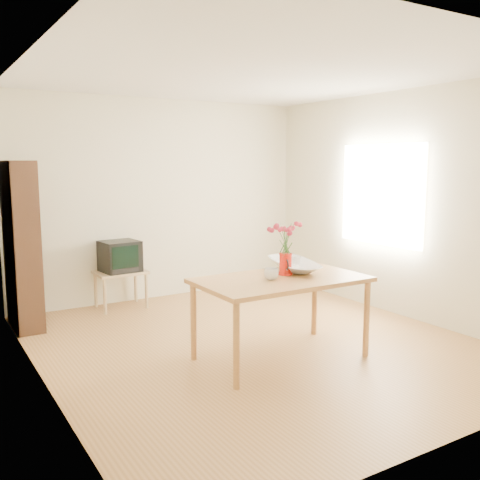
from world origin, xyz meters
TOP-DOWN VIEW (x-y plane):
  - room at (0.03, 0.00)m, footprint 4.50×4.50m
  - table at (-0.03, -0.45)m, footprint 1.52×0.87m
  - tv_stand at (-0.70, 1.97)m, footprint 0.60×0.45m
  - bookshelf at (-1.85, 1.75)m, footprint 0.28×0.70m
  - pitcher at (0.09, -0.36)m, footprint 0.13×0.20m
  - flowers at (0.09, -0.36)m, footprint 0.23×0.23m
  - mug at (-0.15, -0.47)m, footprint 0.13×0.13m
  - bowl at (0.30, -0.21)m, footprint 0.67×0.67m
  - teacup_a at (0.26, -0.21)m, footprint 0.10×0.10m
  - teacup_b at (0.34, -0.19)m, footprint 0.09×0.09m
  - television at (-0.70, 1.98)m, footprint 0.47×0.44m

SIDE VIEW (x-z plane):
  - tv_stand at x=-0.70m, z-range 0.16..0.62m
  - television at x=-0.70m, z-range 0.46..0.84m
  - table at x=-0.03m, z-range 0.30..1.05m
  - mug at x=-0.15m, z-range 0.75..0.85m
  - bookshelf at x=-1.85m, z-range -0.06..1.74m
  - pitcher at x=0.09m, z-range 0.74..0.94m
  - teacup_a at x=0.26m, z-range 0.92..0.99m
  - teacup_b at x=0.34m, z-range 0.92..0.99m
  - bowl at x=0.30m, z-range 0.75..1.26m
  - flowers at x=0.09m, z-range 0.94..1.27m
  - room at x=0.03m, z-range -0.95..3.55m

